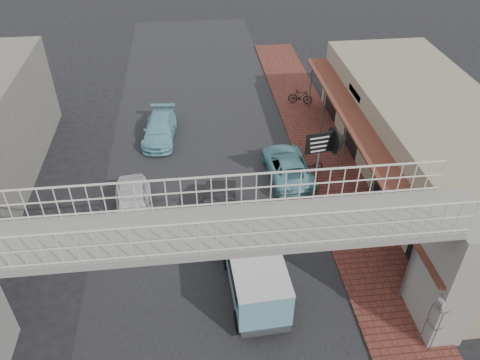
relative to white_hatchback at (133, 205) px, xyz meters
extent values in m
plane|color=black|center=(3.36, -2.85, -0.69)|extent=(120.00, 120.00, 0.00)
cube|color=black|center=(3.36, -2.85, -0.68)|extent=(10.00, 60.00, 0.01)
cube|color=brown|center=(9.86, 0.15, -0.64)|extent=(3.00, 40.00, 0.10)
cube|color=gray|center=(14.36, 1.15, 1.31)|extent=(6.00, 18.00, 4.00)
cube|color=brown|center=(11.06, 1.15, 2.21)|extent=(1.80, 18.00, 0.12)
cube|color=silver|center=(11.41, 4.65, 2.61)|extent=(0.08, 2.60, 0.90)
cube|color=#B21914|center=(11.41, -1.85, 2.61)|extent=(0.08, 2.20, 0.80)
cube|color=gray|center=(10.96, -6.85, 1.81)|extent=(1.20, 2.40, 5.00)
cube|color=gray|center=(3.36, -6.85, 4.43)|extent=(14.00, 2.00, 0.24)
cube|color=beige|center=(3.36, -5.90, 5.10)|extent=(14.00, 0.08, 1.10)
cube|color=beige|center=(3.36, -7.80, 5.10)|extent=(14.00, 0.08, 1.10)
imported|color=white|center=(0.00, 0.00, 0.00)|extent=(1.99, 4.17, 1.38)
imported|color=black|center=(3.88, -0.87, -0.03)|extent=(1.79, 4.12, 1.32)
imported|color=#6CB1BB|center=(7.56, 2.34, -0.08)|extent=(2.26, 4.49, 1.22)
imported|color=#78C1D1|center=(1.04, 6.74, -0.08)|extent=(2.05, 4.30, 1.21)
cylinder|color=black|center=(3.93, -3.51, -0.31)|extent=(0.30, 0.78, 0.76)
cylinder|color=black|center=(5.64, -3.43, -0.31)|extent=(0.30, 0.78, 0.76)
cylinder|color=black|center=(4.08, -6.46, -0.31)|extent=(0.30, 0.78, 0.76)
cylinder|color=black|center=(5.78, -6.38, -0.31)|extent=(0.30, 0.78, 0.76)
cube|color=#67A5B3|center=(4.87, -5.27, 0.60)|extent=(2.02, 3.58, 1.48)
cube|color=#67A5B3|center=(4.77, -3.25, 0.35)|extent=(1.82, 1.07, 0.98)
cube|color=black|center=(4.87, -5.27, 1.01)|extent=(2.04, 2.93, 0.55)
cube|color=silver|center=(4.87, -5.27, 1.37)|extent=(2.05, 3.58, 0.07)
imported|color=black|center=(8.66, 2.16, -0.16)|extent=(1.73, 1.20, 0.86)
imported|color=black|center=(9.86, 9.84, -0.12)|extent=(1.62, 0.91, 0.94)
cylinder|color=#59595B|center=(10.22, -7.72, 0.36)|extent=(0.04, 0.04, 1.90)
cylinder|color=#59595B|center=(10.64, -7.56, 0.36)|extent=(0.04, 0.04, 1.90)
cylinder|color=#59595B|center=(10.38, -8.15, 0.36)|extent=(0.04, 0.04, 1.90)
cylinder|color=#59595B|center=(10.80, -7.99, 0.36)|extent=(0.04, 0.04, 1.90)
cylinder|color=silver|center=(10.51, -7.86, 1.63)|extent=(0.65, 0.42, 0.62)
cylinder|color=beige|center=(10.55, -7.96, 1.63)|extent=(0.51, 0.21, 0.54)
cylinder|color=beige|center=(10.47, -7.75, 1.63)|extent=(0.51, 0.21, 0.54)
cylinder|color=#59595B|center=(8.56, 0.72, 1.07)|extent=(0.11, 0.11, 3.31)
cube|color=black|center=(8.56, 0.69, 2.27)|extent=(1.37, 0.27, 1.03)
cone|color=black|center=(9.52, 0.83, 2.27)|extent=(0.86, 1.34, 1.26)
cube|color=white|center=(8.51, 0.64, 2.21)|extent=(0.91, 0.14, 0.69)
camera|label=1|loc=(2.98, -16.55, 13.54)|focal=35.00mm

